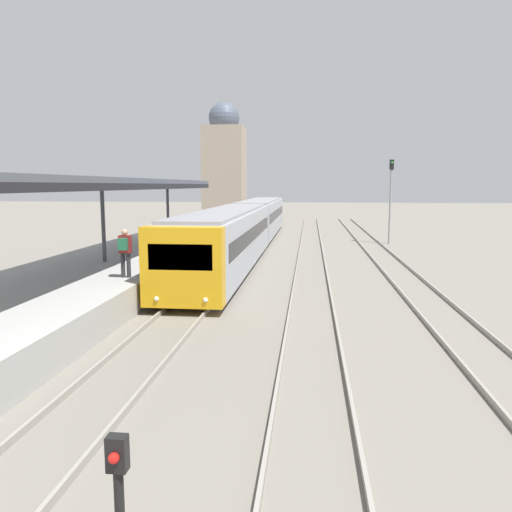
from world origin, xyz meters
name	(u,v)px	position (x,y,z in m)	size (l,w,h in m)	color
platform_canopy	(102,182)	(-4.36, 18.11, 4.28)	(4.00, 23.47, 3.40)	#4C515B
person_on_platform	(125,249)	(-2.23, 14.72, 1.99)	(0.40, 0.40, 1.66)	#2D2D33
train_near	(248,224)	(0.00, 30.66, 1.65)	(2.65, 34.21, 2.96)	gold
signal_post_near	(119,498)	(2.17, 2.88, 1.08)	(0.20, 0.21, 1.73)	black
signal_mast_far	(391,192)	(9.63, 34.71, 3.65)	(0.28, 0.29, 5.90)	gray
distant_domed_building	(225,166)	(-5.75, 55.32, 6.33)	(4.50, 4.50, 13.32)	gray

